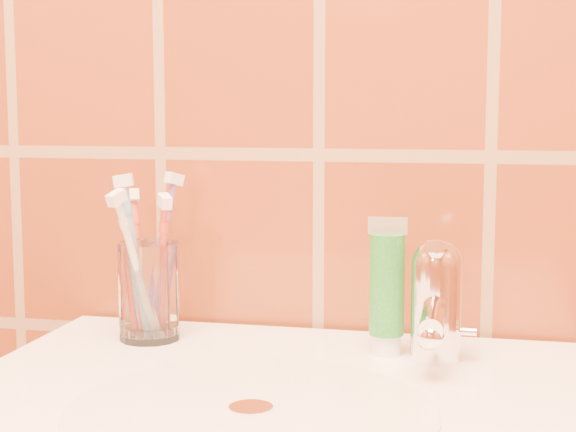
# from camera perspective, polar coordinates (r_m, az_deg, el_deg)

# --- Properties ---
(glass_tumbler) EXTENTS (0.07, 0.07, 0.10)m
(glass_tumbler) POSITION_cam_1_polar(r_m,az_deg,el_deg) (0.94, -8.96, -4.82)
(glass_tumbler) COLOR white
(glass_tumbler) RESTS_ON pedestal_sink
(toothpaste_tube) EXTENTS (0.04, 0.03, 0.14)m
(toothpaste_tube) POSITION_cam_1_polar(r_m,az_deg,el_deg) (0.88, 6.41, -4.81)
(toothpaste_tube) COLOR white
(toothpaste_tube) RESTS_ON pedestal_sink
(faucet) EXTENTS (0.05, 0.11, 0.12)m
(faucet) POSITION_cam_1_polar(r_m,az_deg,el_deg) (0.86, 9.54, -5.16)
(faucet) COLOR white
(faucet) RESTS_ON pedestal_sink
(toothbrush_0) EXTENTS (0.10, 0.14, 0.18)m
(toothbrush_0) POSITION_cam_1_polar(r_m,az_deg,el_deg) (0.96, -9.69, -3.06)
(toothbrush_0) COLOR #C23929
(toothbrush_0) RESTS_ON glass_tumbler
(toothbrush_1) EXTENTS (0.09, 0.10, 0.17)m
(toothbrush_1) POSITION_cam_1_polar(r_m,az_deg,el_deg) (0.92, -8.19, -3.40)
(toothbrush_1) COLOR red
(toothbrush_1) RESTS_ON glass_tumbler
(toothbrush_2) EXTENTS (0.08, 0.14, 0.19)m
(toothbrush_2) POSITION_cam_1_polar(r_m,az_deg,el_deg) (0.91, -9.73, -3.38)
(toothbrush_2) COLOR silver
(toothbrush_2) RESTS_ON glass_tumbler
(toothbrush_3) EXTENTS (0.09, 0.12, 0.19)m
(toothbrush_3) POSITION_cam_1_polar(r_m,az_deg,el_deg) (0.95, -8.30, -2.51)
(toothbrush_3) COLOR #774594
(toothbrush_3) RESTS_ON glass_tumbler
(toothbrush_4) EXTENTS (0.06, 0.06, 0.19)m
(toothbrush_4) POSITION_cam_1_polar(r_m,az_deg,el_deg) (0.93, -9.79, -2.76)
(toothbrush_4) COLOR #6F9DC6
(toothbrush_4) RESTS_ON glass_tumbler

